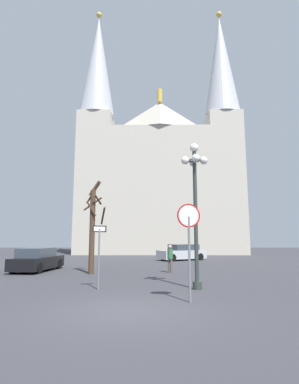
{
  "coord_description": "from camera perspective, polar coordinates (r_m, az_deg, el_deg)",
  "views": [
    {
      "loc": [
        0.73,
        -8.86,
        1.98
      ],
      "look_at": [
        0.54,
        17.51,
        6.01
      ],
      "focal_mm": 28.56,
      "sensor_mm": 36.0,
      "label": 1
    }
  ],
  "objects": [
    {
      "name": "bare_tree",
      "position": [
        18.09,
        -10.56,
        -6.4
      ],
      "size": [
        1.46,
        1.3,
        5.44
      ],
      "color": "#473323",
      "rests_on": "ground"
    },
    {
      "name": "stop_sign",
      "position": [
        10.04,
        7.37,
        -7.49
      ],
      "size": [
        0.77,
        0.21,
        3.11
      ],
      "color": "slate",
      "rests_on": "ground"
    },
    {
      "name": "parked_car_far_black",
      "position": [
        20.59,
        -20.21,
        -11.84
      ],
      "size": [
        2.1,
        4.53,
        1.41
      ],
      "color": "black",
      "rests_on": "ground"
    },
    {
      "name": "ground_plane",
      "position": [
        9.11,
        -4.51,
        -21.22
      ],
      "size": [
        120.0,
        120.0,
        0.0
      ],
      "primitive_type": "plane",
      "color": "#38383D"
    },
    {
      "name": "one_way_arrow_sign",
      "position": [
        12.59,
        -9.39,
        -10.55
      ],
      "size": [
        0.53,
        0.24,
        2.5
      ],
      "color": "slate",
      "rests_on": "ground"
    },
    {
      "name": "cathedral",
      "position": [
        43.69,
        1.82,
        2.55
      ],
      "size": [
        22.1,
        13.13,
        34.34
      ],
      "color": "#BCB5A5",
      "rests_on": "ground"
    },
    {
      "name": "parked_car_near_silver",
      "position": [
        29.04,
        6.12,
        -11.2
      ],
      "size": [
        4.77,
        3.74,
        1.45
      ],
      "color": "#B7B7BC",
      "rests_on": "ground"
    },
    {
      "name": "street_lamp",
      "position": [
        12.76,
        8.51,
        0.02
      ],
      "size": [
        1.11,
        1.11,
        5.97
      ],
      "color": "#2D3833",
      "rests_on": "ground"
    },
    {
      "name": "pedestrian_walking",
      "position": [
        18.44,
        3.87,
        -11.82
      ],
      "size": [
        0.32,
        0.32,
        1.61
      ],
      "color": "#594C47",
      "rests_on": "ground"
    }
  ]
}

